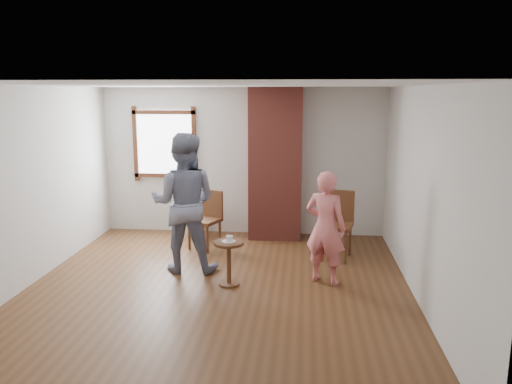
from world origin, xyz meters
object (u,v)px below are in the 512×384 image
stoneware_crock (196,222)px  person_pink (326,227)px  side_table (229,256)px  dining_chair_right (337,221)px  dining_chair_left (207,216)px  man (184,203)px

stoneware_crock → person_pink: 2.96m
side_table → dining_chair_right: bearing=41.5°
dining_chair_left → person_pink: bearing=-11.7°
dining_chair_left → dining_chair_right: bearing=16.7°
dining_chair_left → man: (-0.11, -1.07, 0.46)m
dining_chair_right → stoneware_crock: bearing=173.9°
stoneware_crock → dining_chair_right: (2.39, -0.88, 0.32)m
person_pink → side_table: bearing=33.5°
dining_chair_right → man: bearing=-146.1°
man → person_pink: 2.00m
stoneware_crock → man: 1.83m
stoneware_crock → dining_chair_left: (0.32, -0.61, 0.27)m
side_table → man: bearing=144.2°
dining_chair_left → side_table: size_ratio=1.58×
dining_chair_right → man: 2.36m
side_table → person_pink: bearing=10.5°
side_table → man: (-0.71, 0.51, 0.58)m
side_table → man: man is taller
dining_chair_right → man: man is taller
stoneware_crock → person_pink: (2.18, -1.95, 0.50)m
stoneware_crock → side_table: 2.37m
stoneware_crock → side_table: size_ratio=0.86×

